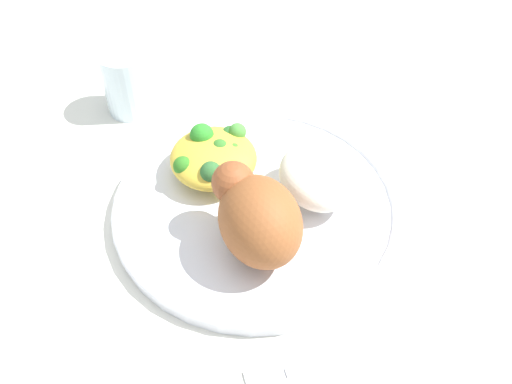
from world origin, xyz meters
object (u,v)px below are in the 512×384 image
plate (256,204)px  mac_cheese_with_broccoli (214,156)px  water_glass (128,82)px  fork (321,363)px  roasted_chicken (257,217)px  rice_pile (317,177)px

plate → mac_cheese_with_broccoli: 0.07m
mac_cheese_with_broccoli → water_glass: size_ratio=1.19×
mac_cheese_with_broccoli → water_glass: (0.15, 0.06, 0.00)m
plate → fork: size_ratio=1.98×
fork → water_glass: 0.39m
roasted_chicken → rice_pile: (0.04, -0.08, -0.02)m
fork → water_glass: size_ratio=1.87×
rice_pile → water_glass: water_glass is taller
plate → mac_cheese_with_broccoli: size_ratio=3.12×
fork → mac_cheese_with_broccoli: bearing=3.8°
rice_pile → water_glass: size_ratio=1.13×
mac_cheese_with_broccoli → fork: 0.23m
fork → water_glass: (0.38, 0.07, 0.04)m
plate → fork: bearing=176.8°
mac_cheese_with_broccoli → water_glass: water_glass is taller
mac_cheese_with_broccoli → fork: size_ratio=0.63×
plate → roasted_chicken: size_ratio=2.75×
plate → water_glass: 0.22m
rice_pile → roasted_chicken: bearing=117.4°
fork → rice_pile: bearing=-23.0°
roasted_chicken → plate: bearing=-19.9°
roasted_chicken → mac_cheese_with_broccoli: size_ratio=1.14×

